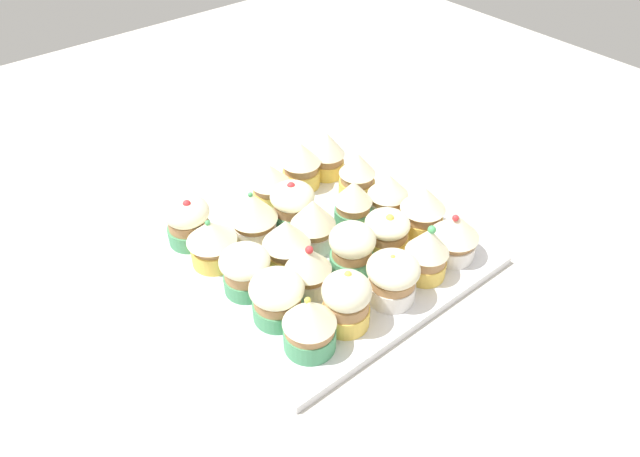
{
  "coord_description": "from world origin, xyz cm",
  "views": [
    {
      "loc": [
        39.35,
        47.71,
        55.82
      ],
      "look_at": [
        0.0,
        0.0,
        4.2
      ],
      "focal_mm": 33.66,
      "sensor_mm": 36.0,
      "label": 1
    }
  ],
  "objects_px": {
    "cupcake_3": "(188,221)",
    "cupcake_20": "(392,277)",
    "cupcake_8": "(388,193)",
    "cupcake_18": "(454,235)",
    "baking_tray": "(320,248)",
    "cupcake_21": "(346,300)",
    "cupcake_16": "(308,268)",
    "cupcake_2": "(270,183)",
    "cupcake_9": "(353,203)",
    "cupcake_7": "(212,241)",
    "cupcake_12": "(245,269)",
    "cupcake_14": "(387,232)",
    "cupcake_1": "(301,164)",
    "cupcake_13": "(423,209)",
    "cupcake_19": "(427,252)",
    "cupcake_0": "(327,153)",
    "cupcake_10": "(313,223)",
    "cupcake_17": "(277,296)",
    "cupcake_22": "(310,325)",
    "cupcake_11": "(287,242)",
    "cupcake_6": "(254,215)",
    "cupcake_15": "(354,248)",
    "cupcake_5": "(295,203)"
  },
  "relations": [
    {
      "from": "cupcake_9",
      "to": "cupcake_19",
      "type": "height_order",
      "value": "cupcake_19"
    },
    {
      "from": "baking_tray",
      "to": "cupcake_21",
      "type": "bearing_deg",
      "value": 62.78
    },
    {
      "from": "cupcake_18",
      "to": "baking_tray",
      "type": "bearing_deg",
      "value": -45.91
    },
    {
      "from": "cupcake_5",
      "to": "cupcake_22",
      "type": "xyz_separation_m",
      "value": [
        0.12,
        0.19,
        0.0
      ]
    },
    {
      "from": "cupcake_2",
      "to": "cupcake_9",
      "type": "height_order",
      "value": "cupcake_9"
    },
    {
      "from": "baking_tray",
      "to": "cupcake_18",
      "type": "distance_m",
      "value": 0.18
    },
    {
      "from": "cupcake_0",
      "to": "cupcake_6",
      "type": "bearing_deg",
      "value": 17.69
    },
    {
      "from": "cupcake_1",
      "to": "cupcake_13",
      "type": "distance_m",
      "value": 0.2
    },
    {
      "from": "cupcake_1",
      "to": "cupcake_18",
      "type": "relative_size",
      "value": 1.04
    },
    {
      "from": "baking_tray",
      "to": "cupcake_6",
      "type": "distance_m",
      "value": 0.1
    },
    {
      "from": "cupcake_7",
      "to": "cupcake_12",
      "type": "distance_m",
      "value": 0.07
    },
    {
      "from": "cupcake_13",
      "to": "cupcake_15",
      "type": "xyz_separation_m",
      "value": [
        0.13,
        -0.0,
        -0.0
      ]
    },
    {
      "from": "cupcake_3",
      "to": "cupcake_22",
      "type": "height_order",
      "value": "cupcake_22"
    },
    {
      "from": "cupcake_19",
      "to": "cupcake_15",
      "type": "bearing_deg",
      "value": -45.65
    },
    {
      "from": "cupcake_3",
      "to": "cupcake_11",
      "type": "height_order",
      "value": "same"
    },
    {
      "from": "cupcake_16",
      "to": "cupcake_8",
      "type": "bearing_deg",
      "value": -164.94
    },
    {
      "from": "cupcake_16",
      "to": "cupcake_0",
      "type": "bearing_deg",
      "value": -135.22
    },
    {
      "from": "cupcake_10",
      "to": "cupcake_20",
      "type": "relative_size",
      "value": 1.1
    },
    {
      "from": "cupcake_8",
      "to": "cupcake_6",
      "type": "bearing_deg",
      "value": -22.51
    },
    {
      "from": "cupcake_8",
      "to": "cupcake_22",
      "type": "bearing_deg",
      "value": 26.71
    },
    {
      "from": "cupcake_12",
      "to": "cupcake_21",
      "type": "xyz_separation_m",
      "value": [
        -0.06,
        0.12,
        0.0
      ]
    },
    {
      "from": "baking_tray",
      "to": "cupcake_20",
      "type": "relative_size",
      "value": 5.31
    },
    {
      "from": "cupcake_10",
      "to": "cupcake_14",
      "type": "xyz_separation_m",
      "value": [
        -0.07,
        0.07,
        -0.01
      ]
    },
    {
      "from": "cupcake_0",
      "to": "cupcake_1",
      "type": "distance_m",
      "value": 0.05
    },
    {
      "from": "baking_tray",
      "to": "cupcake_6",
      "type": "bearing_deg",
      "value": -49.61
    },
    {
      "from": "cupcake_5",
      "to": "cupcake_11",
      "type": "height_order",
      "value": "same"
    },
    {
      "from": "cupcake_16",
      "to": "cupcake_3",
      "type": "bearing_deg",
      "value": -69.54
    },
    {
      "from": "cupcake_3",
      "to": "cupcake_20",
      "type": "distance_m",
      "value": 0.29
    },
    {
      "from": "cupcake_8",
      "to": "cupcake_20",
      "type": "height_order",
      "value": "cupcake_20"
    },
    {
      "from": "cupcake_1",
      "to": "cupcake_15",
      "type": "distance_m",
      "value": 0.2
    },
    {
      "from": "cupcake_8",
      "to": "cupcake_17",
      "type": "distance_m",
      "value": 0.25
    },
    {
      "from": "cupcake_11",
      "to": "cupcake_13",
      "type": "relative_size",
      "value": 0.99
    },
    {
      "from": "cupcake_5",
      "to": "cupcake_10",
      "type": "relative_size",
      "value": 0.94
    },
    {
      "from": "cupcake_1",
      "to": "cupcake_16",
      "type": "xyz_separation_m",
      "value": [
        0.13,
        0.18,
        -0.0
      ]
    },
    {
      "from": "cupcake_2",
      "to": "cupcake_16",
      "type": "relative_size",
      "value": 0.91
    },
    {
      "from": "cupcake_13",
      "to": "cupcake_17",
      "type": "relative_size",
      "value": 1.11
    },
    {
      "from": "cupcake_16",
      "to": "cupcake_19",
      "type": "bearing_deg",
      "value": 150.81
    },
    {
      "from": "cupcake_0",
      "to": "cupcake_13",
      "type": "xyz_separation_m",
      "value": [
        -0.01,
        0.19,
        -0.0
      ]
    },
    {
      "from": "cupcake_22",
      "to": "cupcake_11",
      "type": "bearing_deg",
      "value": -116.94
    },
    {
      "from": "cupcake_7",
      "to": "cupcake_22",
      "type": "distance_m",
      "value": 0.19
    },
    {
      "from": "cupcake_14",
      "to": "cupcake_20",
      "type": "height_order",
      "value": "cupcake_20"
    },
    {
      "from": "cupcake_21",
      "to": "cupcake_8",
      "type": "bearing_deg",
      "value": -147.02
    },
    {
      "from": "cupcake_12",
      "to": "cupcake_18",
      "type": "relative_size",
      "value": 0.91
    },
    {
      "from": "cupcake_17",
      "to": "cupcake_21",
      "type": "relative_size",
      "value": 0.84
    },
    {
      "from": "cupcake_3",
      "to": "cupcake_8",
      "type": "bearing_deg",
      "value": 153.26
    },
    {
      "from": "cupcake_2",
      "to": "cupcake_19",
      "type": "xyz_separation_m",
      "value": [
        -0.06,
        0.25,
        0.0
      ]
    },
    {
      "from": "cupcake_8",
      "to": "cupcake_20",
      "type": "distance_m",
      "value": 0.17
    },
    {
      "from": "cupcake_14",
      "to": "cupcake_6",
      "type": "bearing_deg",
      "value": -46.84
    },
    {
      "from": "cupcake_14",
      "to": "cupcake_11",
      "type": "bearing_deg",
      "value": -26.85
    },
    {
      "from": "cupcake_2",
      "to": "cupcake_3",
      "type": "bearing_deg",
      "value": 0.11
    }
  ]
}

